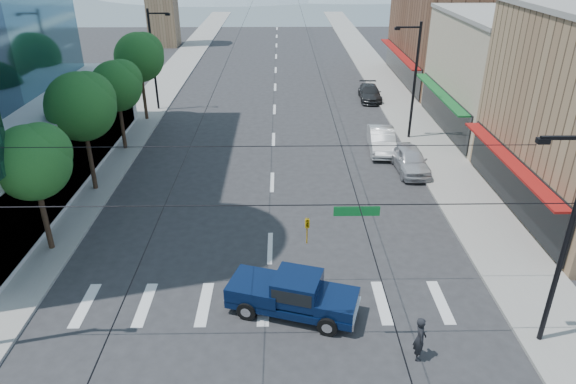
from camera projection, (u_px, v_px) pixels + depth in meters
The scene contains 17 objects.
ground at pixel (268, 327), 21.16m from camera, with size 160.00×160.00×0.00m, color #28282B.
sidewalk_left at pixel (167, 82), 56.80m from camera, with size 4.00×120.00×0.15m, color gray.
sidewalk_right at pixel (383, 81), 57.11m from camera, with size 4.00×120.00×0.15m, color gray.
shop_mid at pixel (523, 76), 40.92m from camera, with size 12.00×14.00×9.00m, color tan.
shop_far at pixel (461, 36), 55.03m from camera, with size 12.00×18.00×10.00m, color brown.
tree_near at pixel (35, 159), 24.26m from camera, with size 3.65×3.64×6.71m.
tree_midnear at pixel (83, 104), 30.26m from camera, with size 4.09×4.09×7.52m.
tree_midfar at pixel (118, 84), 36.80m from camera, with size 3.65×3.64×6.71m.
tree_far at pixel (141, 56), 42.81m from camera, with size 4.09×4.09×7.52m.
signal_rig at pixel (270, 244), 18.20m from camera, with size 21.80×0.20×9.00m.
lamp_pole_nw at pixel (154, 56), 45.70m from camera, with size 2.00×0.25×9.00m.
lamp_pole_ne at pixel (413, 77), 38.81m from camera, with size 2.00×0.25×9.00m.
pickup_truck at pixel (292, 293), 21.57m from camera, with size 5.85×3.48×1.88m.
pedestrian at pixel (420, 338), 19.21m from camera, with size 0.68×0.45×1.87m, color black.
parked_car_near at pixel (410, 160), 34.98m from camera, with size 1.98×4.93×1.68m, color silver.
parked_car_mid at pixel (382, 140), 38.28m from camera, with size 1.80×5.17×1.70m, color silver.
parked_car_far at pixel (370, 93), 50.51m from camera, with size 2.01×4.94×1.44m, color #2C2C2E.
Camera 1 is at (0.61, -16.49, 14.38)m, focal length 32.00 mm.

